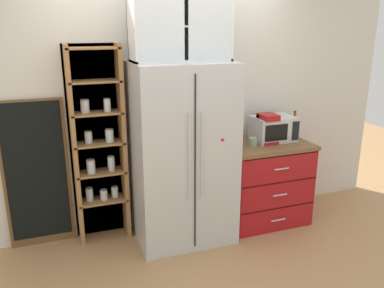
% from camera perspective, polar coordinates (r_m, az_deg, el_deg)
% --- Properties ---
extents(ground_plane, '(10.80, 10.80, 0.00)m').
position_cam_1_polar(ground_plane, '(4.19, -1.33, -12.93)').
color(ground_plane, tan).
extents(wall_back_cream, '(5.09, 0.10, 2.55)m').
position_cam_1_polar(wall_back_cream, '(4.09, -3.26, 5.51)').
color(wall_back_cream, silver).
rests_on(wall_back_cream, ground).
extents(refrigerator, '(0.94, 0.73, 1.76)m').
position_cam_1_polar(refrigerator, '(3.82, -1.41, -1.41)').
color(refrigerator, silver).
rests_on(refrigerator, ground).
extents(pantry_shelf_column, '(0.54, 0.26, 1.92)m').
position_cam_1_polar(pantry_shelf_column, '(3.92, -13.39, 0.03)').
color(pantry_shelf_column, brown).
rests_on(pantry_shelf_column, ground).
extents(counter_cabinet, '(0.90, 0.67, 0.89)m').
position_cam_1_polar(counter_cabinet, '(4.38, 10.32, -5.34)').
color(counter_cabinet, '#A8161C').
rests_on(counter_cabinet, ground).
extents(microwave, '(0.44, 0.33, 0.26)m').
position_cam_1_polar(microwave, '(4.29, 11.67, 2.21)').
color(microwave, silver).
rests_on(microwave, counter_cabinet).
extents(coffee_maker, '(0.17, 0.20, 0.31)m').
position_cam_1_polar(coffee_maker, '(4.20, 10.70, 2.28)').
color(coffee_maker, '#A8161C').
rests_on(coffee_maker, counter_cabinet).
extents(mug_navy, '(0.12, 0.08, 0.09)m').
position_cam_1_polar(mug_navy, '(4.04, 6.24, 0.31)').
color(mug_navy, navy).
rests_on(mug_navy, counter_cabinet).
extents(mug_sage, '(0.12, 0.09, 0.09)m').
position_cam_1_polar(mug_sage, '(4.08, 8.79, 0.33)').
color(mug_sage, '#8CA37F').
rests_on(mug_sage, counter_cabinet).
extents(bottle_amber, '(0.07, 0.07, 0.30)m').
position_cam_1_polar(bottle_amber, '(4.46, 14.54, 2.57)').
color(bottle_amber, brown).
rests_on(bottle_amber, counter_cabinet).
extents(bottle_green, '(0.06, 0.06, 0.28)m').
position_cam_1_polar(bottle_green, '(4.20, 10.75, 1.81)').
color(bottle_green, '#285B33').
rests_on(bottle_green, counter_cabinet).
extents(upper_cabinet, '(0.90, 0.32, 0.61)m').
position_cam_1_polar(upper_cabinet, '(3.67, -1.79, 16.61)').
color(upper_cabinet, silver).
rests_on(upper_cabinet, refrigerator).
extents(chalkboard_menu, '(0.60, 0.04, 1.44)m').
position_cam_1_polar(chalkboard_menu, '(4.01, -21.58, -4.10)').
color(chalkboard_menu, brown).
rests_on(chalkboard_menu, ground).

